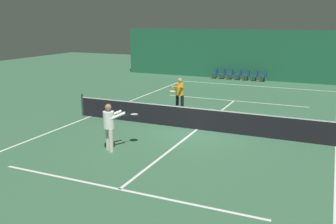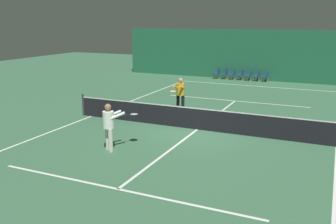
% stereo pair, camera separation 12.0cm
% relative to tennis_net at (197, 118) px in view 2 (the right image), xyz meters
% --- Properties ---
extents(ground_plane, '(60.00, 60.00, 0.00)m').
position_rel_tennis_net_xyz_m(ground_plane, '(0.00, 0.00, -0.51)').
color(ground_plane, '#386647').
extents(backdrop_curtain, '(23.00, 0.12, 3.86)m').
position_rel_tennis_net_xyz_m(backdrop_curtain, '(0.00, 14.68, 1.42)').
color(backdrop_curtain, '#1E5B3D').
rests_on(backdrop_curtain, ground).
extents(court_line_baseline_far, '(11.00, 0.10, 0.00)m').
position_rel_tennis_net_xyz_m(court_line_baseline_far, '(0.00, 11.90, -0.51)').
color(court_line_baseline_far, white).
rests_on(court_line_baseline_far, ground).
extents(court_line_service_far, '(8.25, 0.10, 0.00)m').
position_rel_tennis_net_xyz_m(court_line_service_far, '(0.00, 6.40, -0.51)').
color(court_line_service_far, white).
rests_on(court_line_service_far, ground).
extents(court_line_service_near, '(8.25, 0.10, 0.00)m').
position_rel_tennis_net_xyz_m(court_line_service_near, '(0.00, -6.40, -0.51)').
color(court_line_service_near, white).
rests_on(court_line_service_near, ground).
extents(court_line_sideline_left, '(0.10, 23.80, 0.00)m').
position_rel_tennis_net_xyz_m(court_line_sideline_left, '(-5.50, 0.00, -0.51)').
color(court_line_sideline_left, white).
rests_on(court_line_sideline_left, ground).
extents(court_line_centre, '(0.10, 12.80, 0.00)m').
position_rel_tennis_net_xyz_m(court_line_centre, '(0.00, 0.00, -0.51)').
color(court_line_centre, white).
rests_on(court_line_centre, ground).
extents(tennis_net, '(12.00, 0.10, 1.07)m').
position_rel_tennis_net_xyz_m(tennis_net, '(0.00, 0.00, 0.00)').
color(tennis_net, black).
rests_on(tennis_net, ground).
extents(player_near, '(1.07, 1.34, 1.72)m').
position_rel_tennis_net_xyz_m(player_near, '(-1.95, -3.77, 0.49)').
color(player_near, beige).
rests_on(player_near, ground).
extents(player_far, '(0.44, 1.38, 1.73)m').
position_rel_tennis_net_xyz_m(player_far, '(-1.93, 2.72, 0.49)').
color(player_far, black).
rests_on(player_far, ground).
extents(courtside_chair_0, '(0.44, 0.44, 0.84)m').
position_rel_tennis_net_xyz_m(courtside_chair_0, '(-3.49, 14.13, -0.03)').
color(courtside_chair_0, brown).
rests_on(courtside_chair_0, ground).
extents(courtside_chair_1, '(0.44, 0.44, 0.84)m').
position_rel_tennis_net_xyz_m(courtside_chair_1, '(-2.85, 14.13, -0.03)').
color(courtside_chair_1, brown).
rests_on(courtside_chair_1, ground).
extents(courtside_chair_2, '(0.44, 0.44, 0.84)m').
position_rel_tennis_net_xyz_m(courtside_chair_2, '(-2.21, 14.13, -0.03)').
color(courtside_chair_2, brown).
rests_on(courtside_chair_2, ground).
extents(courtside_chair_3, '(0.44, 0.44, 0.84)m').
position_rel_tennis_net_xyz_m(courtside_chair_3, '(-1.57, 14.13, -0.03)').
color(courtside_chair_3, brown).
rests_on(courtside_chair_3, ground).
extents(courtside_chair_4, '(0.44, 0.44, 0.84)m').
position_rel_tennis_net_xyz_m(courtside_chair_4, '(-0.93, 14.13, -0.03)').
color(courtside_chair_4, brown).
rests_on(courtside_chair_4, ground).
extents(courtside_chair_5, '(0.44, 0.44, 0.84)m').
position_rel_tennis_net_xyz_m(courtside_chair_5, '(-0.29, 14.13, -0.03)').
color(courtside_chair_5, brown).
rests_on(courtside_chair_5, ground).
extents(courtside_chair_6, '(0.44, 0.44, 0.84)m').
position_rel_tennis_net_xyz_m(courtside_chair_6, '(0.35, 14.13, -0.03)').
color(courtside_chair_6, brown).
rests_on(courtside_chair_6, ground).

